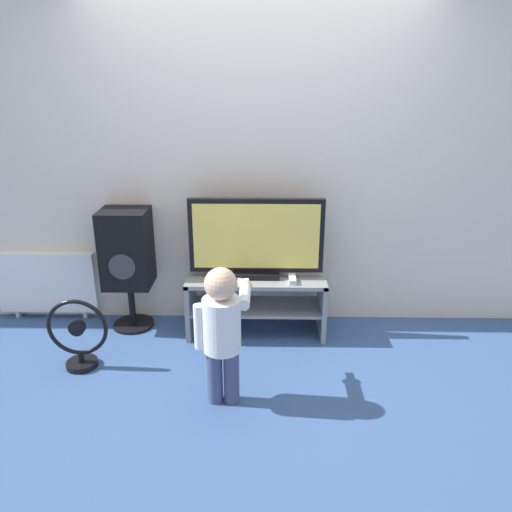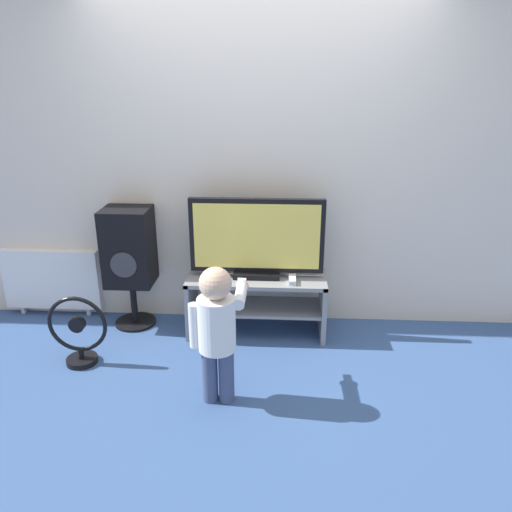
{
  "view_description": "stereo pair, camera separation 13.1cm",
  "coord_description": "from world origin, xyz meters",
  "px_view_note": "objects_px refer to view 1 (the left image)",
  "views": [
    {
      "loc": [
        0.06,
        -3.3,
        1.93
      ],
      "look_at": [
        0.0,
        0.12,
        0.66
      ],
      "focal_mm": 35.0,
      "sensor_mm": 36.0,
      "label": 1
    },
    {
      "loc": [
        0.19,
        -3.3,
        1.93
      ],
      "look_at": [
        0.0,
        0.12,
        0.66
      ],
      "focal_mm": 35.0,
      "sensor_mm": 36.0,
      "label": 2
    }
  ],
  "objects_px": {
    "television": "(256,239)",
    "speaker_tower": "(127,251)",
    "game_console": "(292,279)",
    "child": "(222,325)",
    "radiator": "(47,283)",
    "floor_fan": "(78,337)",
    "remote_primary": "(209,279)",
    "remote_secondary": "(241,280)"
  },
  "relations": [
    {
      "from": "remote_primary",
      "to": "remote_secondary",
      "type": "bearing_deg",
      "value": -4.63
    },
    {
      "from": "television",
      "to": "remote_primary",
      "type": "height_order",
      "value": "television"
    },
    {
      "from": "television",
      "to": "remote_secondary",
      "type": "relative_size",
      "value": 7.48
    },
    {
      "from": "television",
      "to": "floor_fan",
      "type": "distance_m",
      "value": 1.43
    },
    {
      "from": "television",
      "to": "speaker_tower",
      "type": "xyz_separation_m",
      "value": [
        -0.99,
        0.06,
        -0.13
      ]
    },
    {
      "from": "television",
      "to": "game_console",
      "type": "xyz_separation_m",
      "value": [
        0.27,
        -0.1,
        -0.28
      ]
    },
    {
      "from": "remote_secondary",
      "to": "speaker_tower",
      "type": "height_order",
      "value": "speaker_tower"
    },
    {
      "from": "remote_primary",
      "to": "speaker_tower",
      "type": "xyz_separation_m",
      "value": [
        -0.64,
        0.16,
        0.16
      ]
    },
    {
      "from": "remote_primary",
      "to": "floor_fan",
      "type": "xyz_separation_m",
      "value": [
        -0.85,
        -0.45,
        -0.25
      ]
    },
    {
      "from": "child",
      "to": "speaker_tower",
      "type": "distance_m",
      "value": 1.26
    },
    {
      "from": "radiator",
      "to": "remote_secondary",
      "type": "bearing_deg",
      "value": -11.06
    },
    {
      "from": "game_console",
      "to": "child",
      "type": "height_order",
      "value": "child"
    },
    {
      "from": "remote_secondary",
      "to": "speaker_tower",
      "type": "relative_size",
      "value": 0.14
    },
    {
      "from": "television",
      "to": "floor_fan",
      "type": "height_order",
      "value": "television"
    },
    {
      "from": "speaker_tower",
      "to": "floor_fan",
      "type": "distance_m",
      "value": 0.76
    },
    {
      "from": "child",
      "to": "radiator",
      "type": "xyz_separation_m",
      "value": [
        -1.53,
        1.1,
        -0.21
      ]
    },
    {
      "from": "game_console",
      "to": "radiator",
      "type": "xyz_separation_m",
      "value": [
        -1.98,
        0.3,
        -0.17
      ]
    },
    {
      "from": "remote_primary",
      "to": "game_console",
      "type": "bearing_deg",
      "value": -0.42
    },
    {
      "from": "remote_primary",
      "to": "radiator",
      "type": "distance_m",
      "value": 1.4
    },
    {
      "from": "remote_primary",
      "to": "speaker_tower",
      "type": "relative_size",
      "value": 0.14
    },
    {
      "from": "remote_secondary",
      "to": "child",
      "type": "xyz_separation_m",
      "value": [
        -0.07,
        -0.79,
        0.05
      ]
    },
    {
      "from": "game_console",
      "to": "speaker_tower",
      "type": "distance_m",
      "value": 1.28
    },
    {
      "from": "remote_secondary",
      "to": "television",
      "type": "bearing_deg",
      "value": 46.36
    },
    {
      "from": "speaker_tower",
      "to": "radiator",
      "type": "relative_size",
      "value": 1.19
    },
    {
      "from": "television",
      "to": "floor_fan",
      "type": "xyz_separation_m",
      "value": [
        -1.2,
        -0.55,
        -0.53
      ]
    },
    {
      "from": "radiator",
      "to": "speaker_tower",
      "type": "bearing_deg",
      "value": -10.86
    },
    {
      "from": "game_console",
      "to": "child",
      "type": "xyz_separation_m",
      "value": [
        -0.45,
        -0.8,
        0.04
      ]
    },
    {
      "from": "television",
      "to": "floor_fan",
      "type": "relative_size",
      "value": 1.96
    },
    {
      "from": "child",
      "to": "radiator",
      "type": "relative_size",
      "value": 1.1
    },
    {
      "from": "remote_primary",
      "to": "radiator",
      "type": "bearing_deg",
      "value": 167.84
    },
    {
      "from": "remote_primary",
      "to": "child",
      "type": "relative_size",
      "value": 0.15
    },
    {
      "from": "television",
      "to": "floor_fan",
      "type": "bearing_deg",
      "value": -155.58
    },
    {
      "from": "television",
      "to": "speaker_tower",
      "type": "bearing_deg",
      "value": 176.81
    },
    {
      "from": "child",
      "to": "radiator",
      "type": "bearing_deg",
      "value": 144.32
    },
    {
      "from": "child",
      "to": "remote_primary",
      "type": "bearing_deg",
      "value": 101.78
    },
    {
      "from": "remote_secondary",
      "to": "floor_fan",
      "type": "distance_m",
      "value": 1.2
    },
    {
      "from": "game_console",
      "to": "remote_secondary",
      "type": "relative_size",
      "value": 1.18
    },
    {
      "from": "remote_primary",
      "to": "floor_fan",
      "type": "bearing_deg",
      "value": -152.34
    },
    {
      "from": "television",
      "to": "speaker_tower",
      "type": "height_order",
      "value": "television"
    },
    {
      "from": "game_console",
      "to": "child",
      "type": "relative_size",
      "value": 0.18
    },
    {
      "from": "floor_fan",
      "to": "television",
      "type": "bearing_deg",
      "value": 24.42
    },
    {
      "from": "remote_secondary",
      "to": "child",
      "type": "distance_m",
      "value": 0.79
    }
  ]
}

